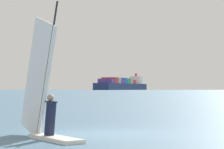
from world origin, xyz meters
name	(u,v)px	position (x,y,z in m)	size (l,w,h in m)	color
ground_plane	(110,133)	(0.00, 0.00, 0.00)	(4000.00, 4000.00, 0.00)	#476B84
windsurfer	(46,103)	(-1.43, -2.25, 1.13)	(3.37, 2.66, 4.47)	white
cargo_ship	(122,85)	(-253.70, 805.25, 9.61)	(45.15, 201.87, 34.18)	navy
distant_headland	(166,81)	(-274.18, 1313.39, 24.77)	(1074.90, 455.70, 49.55)	#4C564C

